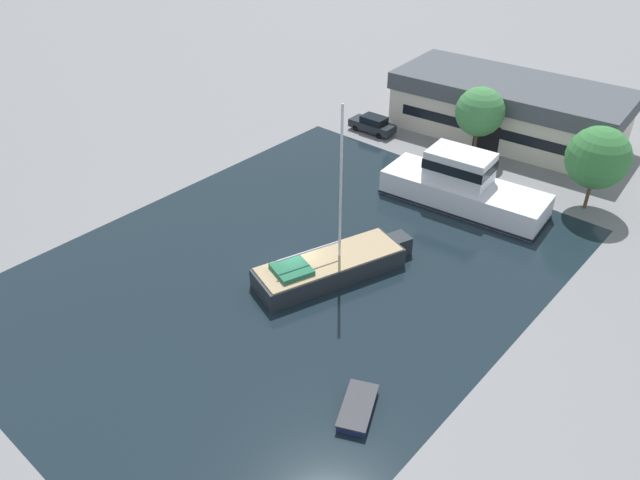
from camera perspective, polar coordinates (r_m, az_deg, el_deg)
ground_plane at (r=41.19m, az=-2.58°, el=-2.80°), size 440.00×440.00×0.00m
water_canal at (r=41.19m, az=-2.58°, el=-2.80°), size 28.46×37.58×0.01m
warehouse_building at (r=61.18m, az=16.81°, el=11.42°), size 21.40×10.72×5.21m
quay_tree_near_building at (r=55.61m, az=14.41°, el=11.29°), size 4.18×4.18×6.28m
quay_tree_by_water at (r=50.12m, az=24.07°, el=6.89°), size 4.64×4.64×6.57m
parked_car at (r=60.22m, az=4.83°, el=10.51°), size 4.48×1.87×1.60m
sailboat_moored at (r=40.32m, az=1.08°, el=-2.36°), size 6.19×11.19×11.65m
motor_cruiser at (r=48.80m, az=12.89°, el=4.80°), size 12.96×5.51×4.26m
small_dinghy at (r=32.30m, az=3.46°, el=-15.07°), size 2.72×3.54×0.50m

